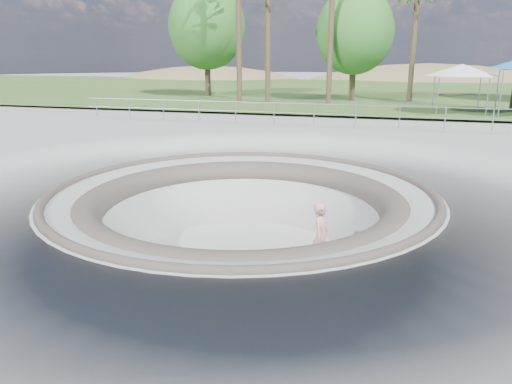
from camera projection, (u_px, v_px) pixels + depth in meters
ground at (242, 192)px, 13.24m from camera, size 180.00×180.00×0.00m
skate_bowl at (242, 256)px, 13.74m from camera, size 14.00×14.00×4.10m
grass_strip at (353, 91)px, 44.73m from camera, size 180.00×36.00×0.12m
distant_hills at (393, 134)px, 67.22m from camera, size 103.20×45.00×28.60m
safety_railing at (314, 114)px, 24.19m from camera, size 25.00×0.06×1.03m
skateboard at (320, 269)px, 12.88m from camera, size 0.76×0.24×0.08m
skater at (321, 237)px, 12.63m from camera, size 0.52×0.71×1.78m
canopy_white at (462, 70)px, 27.40m from camera, size 5.31×5.31×2.68m
bushy_tree_left at (206, 27)px, 38.05m from camera, size 5.92×5.38×8.54m
bushy_tree_mid at (355, 32)px, 34.23m from camera, size 5.34×4.86×7.71m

